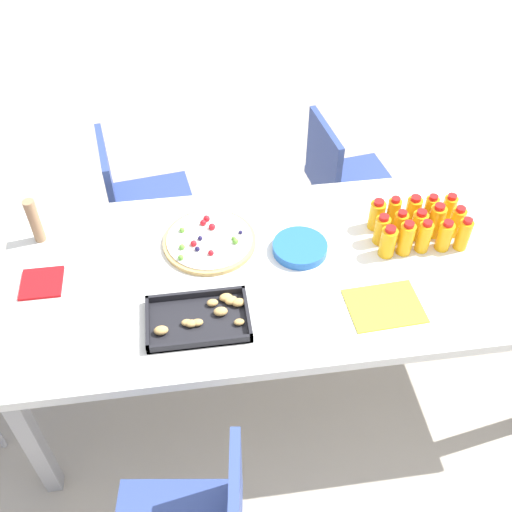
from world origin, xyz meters
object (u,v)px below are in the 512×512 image
object	(u,v)px
juice_bottle_1	(430,210)
juice_bottle_12	(424,237)
chair_near_left	(343,179)
juice_bottle_2	(413,211)
juice_bottle_9	(382,230)
juice_bottle_4	(377,215)
juice_bottle_11	(445,236)
chair_near_right	(138,199)
juice_bottle_5	(457,222)
juice_bottle_7	(419,225)
juice_bottle_14	(388,242)
cardboard_tube	(35,221)
juice_bottle_10	(463,234)
plate_stack	(300,248)
juice_bottle_8	(400,226)
snack_tray	(202,318)
juice_bottle_13	(406,238)
napkin_stack	(42,283)
party_table	(290,276)
paper_folder	(384,306)
juice_bottle_6	(436,221)
fruit_pizza	(209,241)
juice_bottle_0	(449,209)

from	to	relation	value
juice_bottle_1	juice_bottle_12	distance (m)	0.17
chair_near_left	juice_bottle_2	distance (m)	0.70
juice_bottle_1	juice_bottle_2	size ratio (longest dim) A/B	0.99
juice_bottle_2	juice_bottle_9	bearing A→B (deg)	28.53
chair_near_left	juice_bottle_9	xyz separation A→B (m)	(0.05, 0.71, 0.30)
juice_bottle_4	juice_bottle_11	bearing A→B (deg)	145.38
chair_near_right	juice_bottle_5	size ratio (longest dim) A/B	6.16
juice_bottle_5	juice_bottle_12	distance (m)	0.17
juice_bottle_7	juice_bottle_14	distance (m)	0.17
juice_bottle_1	juice_bottle_12	xyz separation A→B (m)	(0.08, 0.15, 0.00)
juice_bottle_4	cardboard_tube	xyz separation A→B (m)	(1.33, -0.11, 0.03)
chair_near_right	juice_bottle_11	distance (m)	1.46
juice_bottle_2	juice_bottle_10	size ratio (longest dim) A/B	0.97
chair_near_right	juice_bottle_2	world-z (taller)	juice_bottle_2
juice_bottle_7	plate_stack	bearing A→B (deg)	1.89
plate_stack	juice_bottle_8	bearing A→B (deg)	-177.48
juice_bottle_2	juice_bottle_4	world-z (taller)	juice_bottle_2
juice_bottle_2	snack_tray	world-z (taller)	juice_bottle_2
juice_bottle_13	napkin_stack	world-z (taller)	juice_bottle_13
juice_bottle_1	juice_bottle_13	world-z (taller)	juice_bottle_13
juice_bottle_8	cardboard_tube	bearing A→B (deg)	-7.72
juice_bottle_7	chair_near_left	bearing A→B (deg)	-81.88
juice_bottle_12	juice_bottle_4	bearing A→B (deg)	-46.87
juice_bottle_7	juice_bottle_9	xyz separation A→B (m)	(0.15, 0.00, -0.00)
juice_bottle_1	cardboard_tube	xyz separation A→B (m)	(1.55, -0.12, 0.03)
juice_bottle_2	juice_bottle_14	distance (m)	0.21
party_table	juice_bottle_7	xyz separation A→B (m)	(-0.52, -0.09, 0.12)
chair_near_right	juice_bottle_4	size ratio (longest dim) A/B	6.14
juice_bottle_1	plate_stack	size ratio (longest dim) A/B	0.66
juice_bottle_9	napkin_stack	distance (m)	1.30
juice_bottle_13	paper_folder	world-z (taller)	juice_bottle_13
juice_bottle_4	juice_bottle_6	size ratio (longest dim) A/B	0.90
juice_bottle_4	juice_bottle_5	bearing A→B (deg)	164.67
juice_bottle_11	fruit_pizza	bearing A→B (deg)	-9.64
juice_bottle_5	juice_bottle_6	bearing A→B (deg)	-5.31
juice_bottle_1	juice_bottle_6	distance (m)	0.07
plate_stack	paper_folder	world-z (taller)	plate_stack
juice_bottle_12	paper_folder	distance (m)	0.35
chair_near_right	juice_bottle_2	bearing A→B (deg)	53.89
juice_bottle_2	cardboard_tube	world-z (taller)	cardboard_tube
snack_tray	party_table	bearing A→B (deg)	-148.42
juice_bottle_8	paper_folder	distance (m)	0.37
chair_near_right	juice_bottle_14	distance (m)	1.28
juice_bottle_1	juice_bottle_0	bearing A→B (deg)	-178.51
juice_bottle_0	juice_bottle_9	world-z (taller)	same
juice_bottle_11	plate_stack	xyz separation A→B (m)	(0.55, -0.06, -0.05)
juice_bottle_0	juice_bottle_4	distance (m)	0.30
juice_bottle_2	juice_bottle_8	size ratio (longest dim) A/B	1.01
juice_bottle_2	juice_bottle_10	bearing A→B (deg)	133.05
chair_near_left	juice_bottle_10	bearing A→B (deg)	9.37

